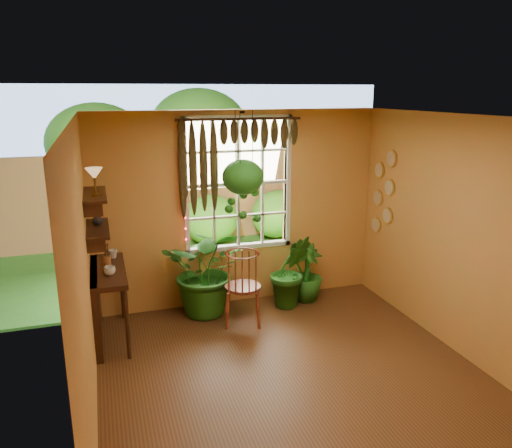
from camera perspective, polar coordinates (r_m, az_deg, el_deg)
The scene contains 23 objects.
floor at distance 5.46m, azimuth 4.90°, elevation -17.66°, with size 4.50×4.50×0.00m, color #523717.
ceiling at distance 4.60m, azimuth 5.65°, elevation 11.95°, with size 4.50×4.50×0.00m, color silver.
wall_back at distance 6.91m, azimuth -1.97°, elevation 1.69°, with size 4.00×4.00×0.00m, color #BF9241.
wall_left at distance 4.52m, azimuth -19.01°, elevation -6.45°, with size 4.50×4.50×0.00m, color #BF9241.
wall_right at distance 5.91m, azimuth 23.46°, elevation -1.89°, with size 4.50×4.50×0.00m, color #BF9241.
window at distance 6.87m, azimuth -2.06°, elevation 4.59°, with size 1.52×0.10×1.86m.
valance_vine at distance 6.65m, azimuth -2.54°, elevation 9.27°, with size 1.70×0.12×1.10m.
string_lights at distance 6.61m, azimuth -8.23°, elevation 4.48°, with size 0.03×0.03×1.54m, color #FF2633, non-canonical shape.
wall_plates at distance 7.24m, azimuth 14.33°, elevation 3.47°, with size 0.04×0.32×1.10m, color #FFF7D0, non-canonical shape.
counter_ledge at distance 6.30m, azimuth -17.36°, elevation -8.00°, with size 0.40×1.20×0.90m.
shelf_lower at distance 6.03m, azimuth -17.65°, elevation -0.52°, with size 0.25×0.90×0.04m, color #38200F.
shelf_upper at distance 5.94m, azimuth -17.96°, elevation 3.20°, with size 0.25×0.90×0.04m, color #38200F.
backyard at distance 11.41m, azimuth -7.14°, elevation 6.54°, with size 14.00×10.00×12.00m.
windsor_chair at distance 6.51m, azimuth -1.52°, elevation -8.35°, with size 0.58×0.60×1.25m.
potted_plant_left at distance 6.72m, azimuth -5.55°, elevation -5.23°, with size 1.12×0.97×1.25m, color #174F15.
potted_plant_mid at distance 6.96m, azimuth 3.98°, elevation -5.35°, with size 0.57×0.46×1.04m, color #174F15.
potted_plant_right at distance 7.22m, azimuth 5.72°, elevation -5.47°, with size 0.47×0.47×0.85m, color #174F15.
hanging_basket at distance 6.46m, azimuth -1.51°, elevation 5.08°, with size 0.54×0.54×1.44m.
cup_a at distance 5.96m, azimuth -16.38°, elevation -5.14°, with size 0.13×0.13×0.10m, color silver.
cup_b at distance 6.53m, azimuth -16.02°, elevation -3.31°, with size 0.11×0.11×0.11m, color beige.
brush_jar at distance 6.24m, azimuth -16.72°, elevation -3.38°, with size 0.10×0.10×0.36m.
shelf_vase at distance 6.12m, azimuth -17.68°, elevation 0.56°, with size 0.13×0.13×0.14m, color #B2AD99.
tiffany_lamp at distance 5.72m, azimuth -18.00°, elevation 5.31°, with size 0.19×0.19×0.31m.
Camera 1 is at (-1.81, -4.23, 2.94)m, focal length 35.00 mm.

